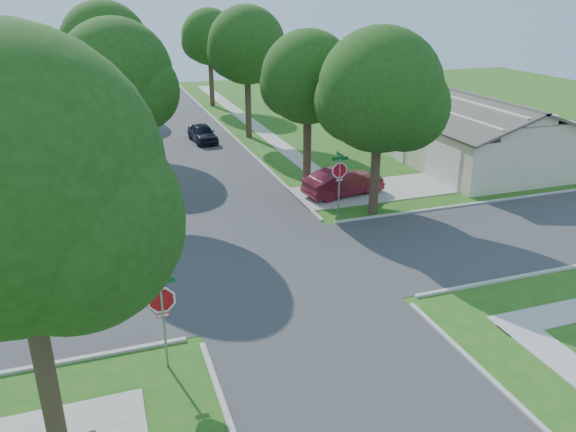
# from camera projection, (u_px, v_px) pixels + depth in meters

# --- Properties ---
(ground) EXTENTS (100.00, 100.00, 0.00)m
(ground) POSITION_uv_depth(u_px,v_px,m) (275.00, 270.00, 21.49)
(ground) COLOR #215B18
(ground) RESTS_ON ground
(road_ns) EXTENTS (7.00, 100.00, 0.02)m
(road_ns) POSITION_uv_depth(u_px,v_px,m) (275.00, 270.00, 21.49)
(road_ns) COLOR #333335
(road_ns) RESTS_ON ground
(sidewalk_ne) EXTENTS (1.20, 40.00, 0.04)m
(sidewalk_ne) POSITION_uv_depth(u_px,v_px,m) (249.00, 122.00, 46.17)
(sidewalk_ne) COLOR #9E9B91
(sidewalk_ne) RESTS_ON ground
(sidewalk_nw) EXTENTS (1.20, 40.00, 0.04)m
(sidewalk_nw) POSITION_uv_depth(u_px,v_px,m) (94.00, 133.00, 42.49)
(sidewalk_nw) COLOR #9E9B91
(sidewalk_nw) RESTS_ON ground
(driveway) EXTENTS (8.80, 3.60, 0.05)m
(driveway) POSITION_uv_depth(u_px,v_px,m) (375.00, 190.00, 30.10)
(driveway) COLOR #9E9B91
(driveway) RESTS_ON ground
(stop_sign_sw) EXTENTS (1.05, 0.80, 2.98)m
(stop_sign_sw) POSITION_uv_depth(u_px,v_px,m) (162.00, 304.00, 15.19)
(stop_sign_sw) COLOR gray
(stop_sign_sw) RESTS_ON ground
(stop_sign_ne) EXTENTS (1.05, 0.80, 2.98)m
(stop_sign_ne) POSITION_uv_depth(u_px,v_px,m) (340.00, 173.00, 26.29)
(stop_sign_ne) COLOR gray
(stop_sign_ne) RESTS_ON ground
(tree_e_near) EXTENTS (4.97, 4.80, 8.28)m
(tree_e_near) POSITION_uv_depth(u_px,v_px,m) (309.00, 82.00, 28.75)
(tree_e_near) COLOR #38281C
(tree_e_near) RESTS_ON ground
(tree_e_mid) EXTENTS (5.59, 5.40, 9.21)m
(tree_e_mid) POSITION_uv_depth(u_px,v_px,m) (248.00, 49.00, 39.07)
(tree_e_mid) COLOR #38281C
(tree_e_mid) RESTS_ON ground
(tree_e_far) EXTENTS (5.17, 5.00, 8.72)m
(tree_e_far) POSITION_uv_depth(u_px,v_px,m) (210.00, 39.00, 50.59)
(tree_e_far) COLOR #38281C
(tree_e_far) RESTS_ON ground
(tree_w_near) EXTENTS (5.38, 5.20, 8.97)m
(tree_w_near) POSITION_uv_depth(u_px,v_px,m) (118.00, 81.00, 25.74)
(tree_w_near) COLOR #38281C
(tree_w_near) RESTS_ON ground
(tree_w_mid) EXTENTS (5.80, 5.60, 9.56)m
(tree_w_mid) POSITION_uv_depth(u_px,v_px,m) (107.00, 49.00, 36.15)
(tree_w_mid) COLOR #38281C
(tree_w_mid) RESTS_ON ground
(tree_w_far) EXTENTS (4.76, 4.60, 8.04)m
(tree_w_far) POSITION_uv_depth(u_px,v_px,m) (102.00, 48.00, 47.93)
(tree_w_far) COLOR #38281C
(tree_w_far) RESTS_ON ground
(tree_sw_corner) EXTENTS (6.21, 6.00, 9.55)m
(tree_sw_corner) POSITION_uv_depth(u_px,v_px,m) (15.00, 195.00, 10.78)
(tree_sw_corner) COLOR #38281C
(tree_sw_corner) RESTS_ON ground
(tree_ne_corner) EXTENTS (5.80, 5.60, 8.66)m
(tree_ne_corner) POSITION_uv_depth(u_px,v_px,m) (381.00, 96.00, 25.04)
(tree_ne_corner) COLOR #38281C
(tree_ne_corner) RESTS_ON ground
(house_ne_near) EXTENTS (8.42, 13.60, 4.23)m
(house_ne_near) POSITION_uv_depth(u_px,v_px,m) (463.00, 135.00, 35.42)
(house_ne_near) COLOR beige
(house_ne_near) RESTS_ON ground
(house_ne_far) EXTENTS (8.42, 13.60, 4.23)m
(house_ne_far) POSITION_uv_depth(u_px,v_px,m) (345.00, 91.00, 51.23)
(house_ne_far) COLOR beige
(house_ne_far) RESTS_ON ground
(car_driveway) EXTENTS (4.52, 2.24, 1.43)m
(car_driveway) POSITION_uv_depth(u_px,v_px,m) (343.00, 182.00, 29.21)
(car_driveway) COLOR maroon
(car_driveway) RESTS_ON ground
(car_curb_east) EXTENTS (1.82, 3.86, 1.28)m
(car_curb_east) POSITION_uv_depth(u_px,v_px,m) (202.00, 133.00, 39.75)
(car_curb_east) COLOR black
(car_curb_east) RESTS_ON ground
(car_curb_west) EXTENTS (1.99, 4.88, 1.42)m
(car_curb_west) POSITION_uv_depth(u_px,v_px,m) (121.00, 92.00, 56.03)
(car_curb_west) COLOR black
(car_curb_west) RESTS_ON ground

